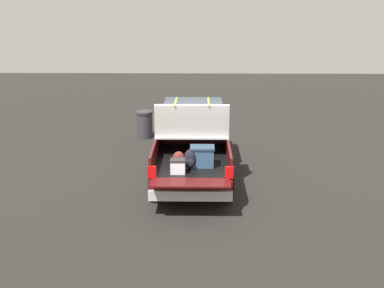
{
  "coord_description": "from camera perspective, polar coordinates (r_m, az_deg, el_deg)",
  "views": [
    {
      "loc": [
        -13.0,
        -0.21,
        4.79
      ],
      "look_at": [
        -0.6,
        0.0,
        1.1
      ],
      "focal_mm": 45.38,
      "sensor_mm": 36.0,
      "label": 1
    }
  ],
  "objects": [
    {
      "name": "ground_plane",
      "position": [
        13.86,
        0.04,
        -3.66
      ],
      "size": [
        40.0,
        40.0,
        0.0
      ],
      "primitive_type": "plane",
      "color": "black"
    },
    {
      "name": "pickup_truck",
      "position": [
        13.89,
        0.07,
        0.57
      ],
      "size": [
        6.05,
        2.06,
        2.23
      ],
      "color": "#470F0F",
      "rests_on": "ground_plane"
    },
    {
      "name": "trash_can",
      "position": [
        17.54,
        -5.6,
        2.31
      ],
      "size": [
        0.6,
        0.6,
        0.98
      ],
      "color": "#2D2D33",
      "rests_on": "ground_plane"
    }
  ]
}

